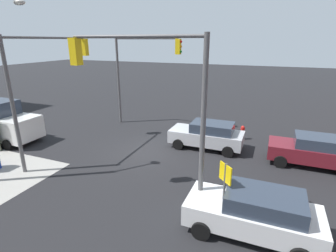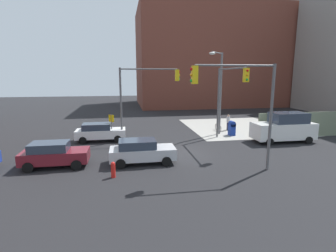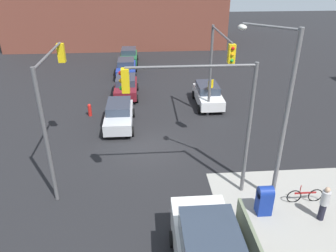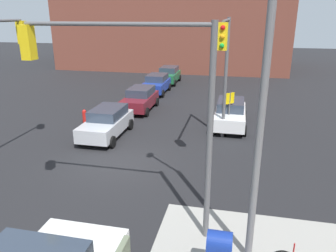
{
  "view_description": "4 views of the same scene",
  "coord_description": "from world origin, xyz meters",
  "px_view_note": "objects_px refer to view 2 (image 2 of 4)",
  "views": [
    {
      "loc": [
        -6.54,
        12.7,
        6.25
      ],
      "look_at": [
        -1.37,
        -0.08,
        1.73
      ],
      "focal_mm": 28.0,
      "sensor_mm": 36.0,
      "label": 1
    },
    {
      "loc": [
        -4.31,
        -18.9,
        5.8
      ],
      "look_at": [
        -0.83,
        1.34,
        1.85
      ],
      "focal_mm": 28.0,
      "sensor_mm": 36.0,
      "label": 2
    },
    {
      "loc": [
        17.34,
        -0.16,
        10.17
      ],
      "look_at": [
        0.48,
        1.14,
        1.69
      ],
      "focal_mm": 35.0,
      "sensor_mm": 36.0,
      "label": 3
    },
    {
      "loc": [
        13.23,
        5.19,
        6.63
      ],
      "look_at": [
        -0.37,
        2.23,
        1.86
      ],
      "focal_mm": 35.0,
      "sensor_mm": 36.0,
      "label": 4
    }
  ],
  "objects_px": {
    "fire_hydrant": "(113,169)",
    "hatchback_silver": "(141,151)",
    "van_white_delivery": "(284,128)",
    "hatchback_maroon": "(54,154)",
    "pedestrian_crossing": "(228,122)",
    "smokestack": "(286,62)",
    "bicycle_leaning_on_fence": "(218,128)",
    "traffic_signal_ne_corner": "(228,90)",
    "sedan_white": "(100,132)",
    "traffic_signal_se_corner": "(242,96)",
    "mailbox_blue": "(232,128)",
    "street_lamp_corner": "(219,87)",
    "traffic_signal_nw_corner": "(144,89)"
  },
  "relations": [
    {
      "from": "fire_hydrant",
      "to": "hatchback_silver",
      "type": "height_order",
      "value": "hatchback_silver"
    },
    {
      "from": "fire_hydrant",
      "to": "van_white_delivery",
      "type": "relative_size",
      "value": 0.17
    },
    {
      "from": "hatchback_maroon",
      "to": "pedestrian_crossing",
      "type": "bearing_deg",
      "value": 30.18
    },
    {
      "from": "fire_hydrant",
      "to": "hatchback_maroon",
      "type": "relative_size",
      "value": 0.23
    },
    {
      "from": "smokestack",
      "to": "van_white_delivery",
      "type": "relative_size",
      "value": 3.18
    },
    {
      "from": "bicycle_leaning_on_fence",
      "to": "pedestrian_crossing",
      "type": "bearing_deg",
      "value": 9.62
    },
    {
      "from": "traffic_signal_ne_corner",
      "to": "bicycle_leaning_on_fence",
      "type": "relative_size",
      "value": 3.71
    },
    {
      "from": "hatchback_maroon",
      "to": "sedan_white",
      "type": "bearing_deg",
      "value": 70.11
    },
    {
      "from": "sedan_white",
      "to": "bicycle_leaning_on_fence",
      "type": "relative_size",
      "value": 2.49
    },
    {
      "from": "fire_hydrant",
      "to": "hatchback_maroon",
      "type": "bearing_deg",
      "value": 146.47
    },
    {
      "from": "pedestrian_crossing",
      "to": "bicycle_leaning_on_fence",
      "type": "relative_size",
      "value": 0.98
    },
    {
      "from": "traffic_signal_se_corner",
      "to": "fire_hydrant",
      "type": "distance_m",
      "value": 8.6
    },
    {
      "from": "smokestack",
      "to": "sedan_white",
      "type": "height_order",
      "value": "smokestack"
    },
    {
      "from": "mailbox_blue",
      "to": "hatchback_maroon",
      "type": "xyz_separation_m",
      "value": [
        -15.01,
        -6.68,
        0.08
      ]
    },
    {
      "from": "street_lamp_corner",
      "to": "pedestrian_crossing",
      "type": "relative_size",
      "value": 4.66
    },
    {
      "from": "traffic_signal_se_corner",
      "to": "hatchback_maroon",
      "type": "relative_size",
      "value": 1.57
    },
    {
      "from": "fire_hydrant",
      "to": "bicycle_leaning_on_fence",
      "type": "height_order",
      "value": "bicycle_leaning_on_fence"
    },
    {
      "from": "sedan_white",
      "to": "traffic_signal_se_corner",
      "type": "bearing_deg",
      "value": -46.05
    },
    {
      "from": "bicycle_leaning_on_fence",
      "to": "smokestack",
      "type": "bearing_deg",
      "value": 45.47
    },
    {
      "from": "sedan_white",
      "to": "van_white_delivery",
      "type": "relative_size",
      "value": 0.81
    },
    {
      "from": "smokestack",
      "to": "hatchback_silver",
      "type": "xyz_separation_m",
      "value": [
        -31.24,
        -31.94,
        -7.74
      ]
    },
    {
      "from": "fire_hydrant",
      "to": "bicycle_leaning_on_fence",
      "type": "relative_size",
      "value": 0.54
    },
    {
      "from": "sedan_white",
      "to": "van_white_delivery",
      "type": "height_order",
      "value": "van_white_delivery"
    },
    {
      "from": "traffic_signal_se_corner",
      "to": "sedan_white",
      "type": "height_order",
      "value": "traffic_signal_se_corner"
    },
    {
      "from": "fire_hydrant",
      "to": "pedestrian_crossing",
      "type": "relative_size",
      "value": 0.55
    },
    {
      "from": "street_lamp_corner",
      "to": "fire_hydrant",
      "type": "bearing_deg",
      "value": -135.66
    },
    {
      "from": "bicycle_leaning_on_fence",
      "to": "hatchback_maroon",
      "type": "bearing_deg",
      "value": -148.37
    },
    {
      "from": "traffic_signal_se_corner",
      "to": "traffic_signal_nw_corner",
      "type": "bearing_deg",
      "value": 118.96
    },
    {
      "from": "sedan_white",
      "to": "traffic_signal_ne_corner",
      "type": "bearing_deg",
      "value": -13.05
    },
    {
      "from": "hatchback_silver",
      "to": "hatchback_maroon",
      "type": "bearing_deg",
      "value": 177.36
    },
    {
      "from": "hatchback_silver",
      "to": "van_white_delivery",
      "type": "bearing_deg",
      "value": 16.11
    },
    {
      "from": "traffic_signal_nw_corner",
      "to": "traffic_signal_se_corner",
      "type": "relative_size",
      "value": 1.0
    },
    {
      "from": "hatchback_silver",
      "to": "smokestack",
      "type": "bearing_deg",
      "value": 45.63
    },
    {
      "from": "traffic_signal_ne_corner",
      "to": "street_lamp_corner",
      "type": "distance_m",
      "value": 3.27
    },
    {
      "from": "traffic_signal_nw_corner",
      "to": "pedestrian_crossing",
      "type": "distance_m",
      "value": 10.38
    },
    {
      "from": "van_white_delivery",
      "to": "pedestrian_crossing",
      "type": "distance_m",
      "value": 6.33
    },
    {
      "from": "traffic_signal_nw_corner",
      "to": "sedan_white",
      "type": "xyz_separation_m",
      "value": [
        -4.01,
        0.33,
        -3.78
      ]
    },
    {
      "from": "fire_hydrant",
      "to": "hatchback_silver",
      "type": "relative_size",
      "value": 0.22
    },
    {
      "from": "smokestack",
      "to": "pedestrian_crossing",
      "type": "bearing_deg",
      "value": -133.21
    },
    {
      "from": "smokestack",
      "to": "mailbox_blue",
      "type": "relative_size",
      "value": 12.01
    },
    {
      "from": "smokestack",
      "to": "street_lamp_corner",
      "type": "height_order",
      "value": "smokestack"
    },
    {
      "from": "van_white_delivery",
      "to": "traffic_signal_se_corner",
      "type": "bearing_deg",
      "value": -138.78
    },
    {
      "from": "sedan_white",
      "to": "hatchback_maroon",
      "type": "bearing_deg",
      "value": -109.89
    },
    {
      "from": "traffic_signal_nw_corner",
      "to": "traffic_signal_se_corner",
      "type": "bearing_deg",
      "value": -61.04
    },
    {
      "from": "traffic_signal_nw_corner",
      "to": "fire_hydrant",
      "type": "xyz_separation_m",
      "value": [
        -2.55,
        -8.7,
        -4.14
      ]
    },
    {
      "from": "mailbox_blue",
      "to": "bicycle_leaning_on_fence",
      "type": "xyz_separation_m",
      "value": [
        -0.6,
        2.2,
        -0.42
      ]
    },
    {
      "from": "traffic_signal_se_corner",
      "to": "fire_hydrant",
      "type": "bearing_deg",
      "value": 177.72
    },
    {
      "from": "pedestrian_crossing",
      "to": "traffic_signal_ne_corner",
      "type": "bearing_deg",
      "value": -123.39
    },
    {
      "from": "smokestack",
      "to": "bicycle_leaning_on_fence",
      "type": "distance_m",
      "value": 33.03
    },
    {
      "from": "mailbox_blue",
      "to": "traffic_signal_ne_corner",
      "type": "bearing_deg",
      "value": -122.07
    }
  ]
}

